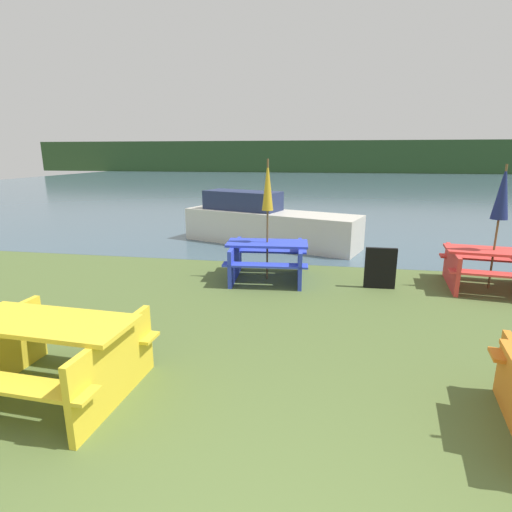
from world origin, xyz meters
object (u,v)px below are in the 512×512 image
at_px(picnic_table_red, 492,266).
at_px(picnic_table_yellow, 51,350).
at_px(umbrella_gold, 268,187).
at_px(signboard, 380,268).
at_px(picnic_table_blue, 267,257).
at_px(umbrella_navy, 503,193).
at_px(boat, 266,224).

bearing_deg(picnic_table_red, picnic_table_yellow, -142.69).
height_order(umbrella_gold, signboard, umbrella_gold).
bearing_deg(picnic_table_blue, umbrella_navy, 1.60).
distance_m(picnic_table_red, umbrella_gold, 4.28).
xyz_separation_m(umbrella_navy, boat, (-4.56, 3.02, -1.18)).
distance_m(picnic_table_red, signboard, 1.99).
bearing_deg(boat, umbrella_gold, -61.45).
distance_m(picnic_table_yellow, picnic_table_blue, 4.48).
xyz_separation_m(picnic_table_yellow, umbrella_navy, (5.65, 4.30, 1.25)).
relative_size(picnic_table_red, umbrella_navy, 0.78).
bearing_deg(boat, signboard, -32.51).
xyz_separation_m(picnic_table_red, umbrella_navy, (0.00, 0.00, 1.29)).
bearing_deg(signboard, picnic_table_blue, 174.72).
height_order(umbrella_navy, boat, umbrella_navy).
relative_size(picnic_table_red, boat, 0.35).
xyz_separation_m(picnic_table_blue, boat, (-0.50, 3.14, 0.11)).
relative_size(umbrella_gold, signboard, 3.06).
relative_size(picnic_table_blue, umbrella_gold, 0.71).
bearing_deg(umbrella_navy, boat, 146.45).
xyz_separation_m(picnic_table_yellow, signboard, (3.68, 3.99, -0.10)).
distance_m(picnic_table_red, boat, 5.47).
relative_size(picnic_table_blue, umbrella_navy, 0.74).
relative_size(umbrella_gold, boat, 0.47).
bearing_deg(umbrella_navy, picnic_table_blue, -178.40).
bearing_deg(umbrella_navy, signboard, -171.11).
relative_size(picnic_table_blue, boat, 0.33).
bearing_deg(umbrella_gold, picnic_table_yellow, -110.69).
distance_m(picnic_table_yellow, picnic_table_red, 7.10).
xyz_separation_m(picnic_table_red, boat, (-4.56, 3.02, 0.11)).
bearing_deg(picnic_table_blue, umbrella_gold, 0.00).
xyz_separation_m(picnic_table_blue, umbrella_navy, (4.06, 0.11, 1.28)).
bearing_deg(picnic_table_red, umbrella_gold, -178.40).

